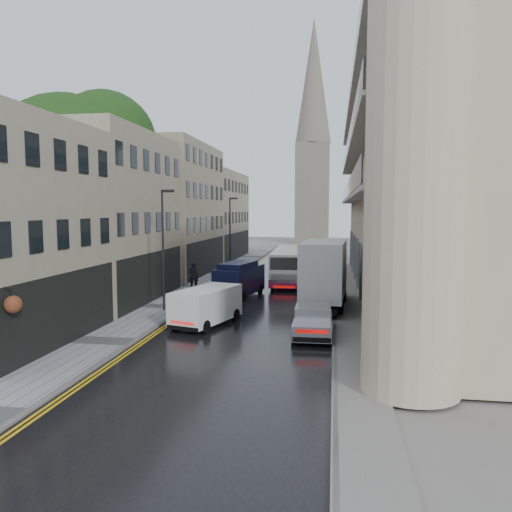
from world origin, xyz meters
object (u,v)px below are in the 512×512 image
(white_lorry, at_px, (303,278))
(pedestrian, at_px, (194,276))
(lamp_post_far, at_px, (230,236))
(tree_far, at_px, (147,208))
(lamp_post_near, at_px, (163,251))
(white_van, at_px, (175,310))
(cream_bus, at_px, (272,270))
(tree_near, at_px, (68,196))
(silver_hatchback, at_px, (294,327))
(navy_van, at_px, (217,281))

(white_lorry, height_order, pedestrian, white_lorry)
(lamp_post_far, bearing_deg, tree_far, -157.19)
(tree_far, bearing_deg, pedestrian, -48.43)
(lamp_post_far, bearing_deg, lamp_post_near, -82.50)
(white_van, bearing_deg, cream_bus, 94.41)
(tree_near, relative_size, pedestrian, 6.98)
(cream_bus, bearing_deg, silver_hatchback, -81.27)
(tree_far, xyz_separation_m, lamp_post_near, (6.74, -15.08, -2.57))
(tree_near, xyz_separation_m, lamp_post_far, (7.53, 14.75, -3.31))
(silver_hatchback, bearing_deg, cream_bus, 99.57)
(white_van, relative_size, navy_van, 0.90)
(silver_hatchback, bearing_deg, white_lorry, 89.06)
(lamp_post_near, bearing_deg, cream_bus, 67.46)
(navy_van, relative_size, lamp_post_far, 0.70)
(silver_hatchback, height_order, navy_van, navy_van)
(tree_near, bearing_deg, silver_hatchback, -27.24)
(tree_near, distance_m, white_lorry, 16.03)
(white_lorry, height_order, white_van, white_lorry)
(tree_near, distance_m, cream_bus, 15.81)
(cream_bus, distance_m, navy_van, 6.62)
(tree_far, xyz_separation_m, pedestrian, (6.27, -7.07, -5.11))
(tree_far, height_order, cream_bus, tree_far)
(white_lorry, relative_size, lamp_post_far, 1.14)
(pedestrian, height_order, lamp_post_near, lamp_post_near)
(lamp_post_near, bearing_deg, white_van, -59.53)
(white_lorry, xyz_separation_m, lamp_post_near, (-8.19, -0.70, 1.54))
(cream_bus, xyz_separation_m, white_lorry, (2.98, -9.70, 0.72))
(cream_bus, distance_m, silver_hatchback, 16.43)
(white_lorry, distance_m, lamp_post_far, 17.94)
(tree_far, relative_size, lamp_post_near, 1.76)
(tree_far, bearing_deg, tree_near, -91.32)
(tree_near, distance_m, tree_far, 13.02)
(tree_near, xyz_separation_m, cream_bus, (12.25, 8.31, -5.54))
(tree_far, distance_m, pedestrian, 10.74)
(white_lorry, bearing_deg, tree_far, 139.67)
(white_lorry, relative_size, lamp_post_near, 1.13)
(lamp_post_far, bearing_deg, pedestrian, -87.05)
(tree_near, height_order, cream_bus, tree_near)
(tree_far, bearing_deg, white_lorry, -43.94)
(tree_near, xyz_separation_m, lamp_post_near, (7.04, -2.08, -3.28))
(navy_van, bearing_deg, white_van, -79.12)
(cream_bus, distance_m, lamp_post_near, 11.84)
(white_van, bearing_deg, tree_near, 162.33)
(lamp_post_far, bearing_deg, white_van, -76.57)
(cream_bus, height_order, lamp_post_far, lamp_post_far)
(silver_hatchback, height_order, white_van, white_van)
(lamp_post_near, bearing_deg, tree_near, 167.64)
(pedestrian, bearing_deg, white_lorry, 128.94)
(white_van, relative_size, pedestrian, 2.25)
(tree_near, relative_size, navy_van, 2.81)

